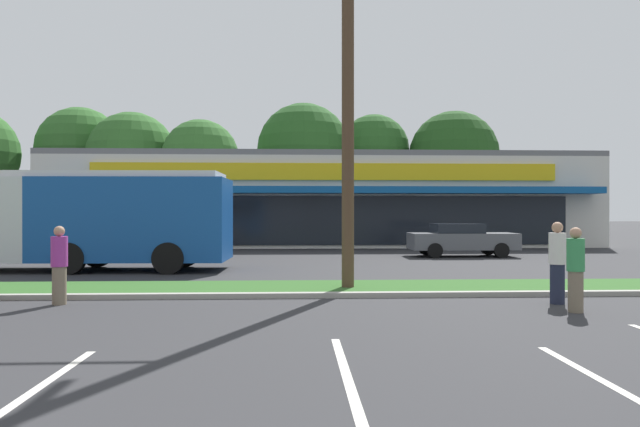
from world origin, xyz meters
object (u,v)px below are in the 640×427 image
at_px(utility_pole, 342,50).
at_px(car_2, 172,238).
at_px(pedestrian_mid, 59,265).
at_px(city_bus, 59,217).
at_px(car_1, 461,239).
at_px(pedestrian_by_pole, 576,270).
at_px(pedestrian_near_bench, 557,263).

bearing_deg(utility_pole, car_2, 119.72).
bearing_deg(pedestrian_mid, city_bus, 78.56).
relative_size(city_bus, car_1, 2.46).
distance_m(city_bus, car_1, 16.06).
bearing_deg(car_1, utility_pole, -119.62).
distance_m(utility_pole, car_2, 14.32).
bearing_deg(pedestrian_mid, pedestrian_by_pole, -41.37).
bearing_deg(car_2, utility_pole, 119.72).
bearing_deg(utility_pole, pedestrian_by_pole, -35.10).
bearing_deg(pedestrian_near_bench, city_bus, -84.87).
xyz_separation_m(pedestrian_by_pole, pedestrian_mid, (-10.36, 1.36, 0.00)).
relative_size(utility_pole, city_bus, 0.98).
bearing_deg(car_1, pedestrian_by_pole, -97.64).
bearing_deg(city_bus, pedestrian_mid, 113.80).
bearing_deg(city_bus, car_1, -159.10).
distance_m(car_2, pedestrian_by_pole, 18.25).
relative_size(car_1, pedestrian_by_pole, 2.79).
bearing_deg(car_2, pedestrian_mid, 92.39).
height_order(city_bus, pedestrian_mid, city_bus).
bearing_deg(pedestrian_mid, car_2, 58.52).
bearing_deg(car_2, pedestrian_by_pole, 126.71).
xyz_separation_m(car_1, pedestrian_near_bench, (-1.73, -12.74, 0.11)).
height_order(car_1, pedestrian_by_pole, pedestrian_by_pole).
distance_m(car_2, pedestrian_near_bench, 17.52).
height_order(pedestrian_near_bench, pedestrian_by_pole, pedestrian_near_bench).
relative_size(city_bus, pedestrian_near_bench, 6.52).
relative_size(car_1, car_2, 1.12).
bearing_deg(city_bus, pedestrian_near_bench, 152.48).
bearing_deg(pedestrian_mid, pedestrian_near_bench, -35.77).
distance_m(utility_pole, car_1, 13.39).
relative_size(utility_pole, car_2, 2.69).
xyz_separation_m(city_bus, car_1, (15.11, 5.36, -1.01)).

